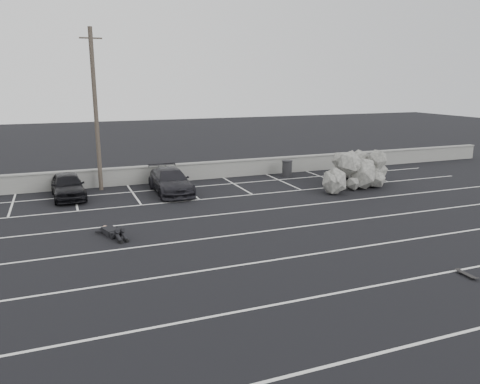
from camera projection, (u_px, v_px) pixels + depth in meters
name	position (u px, v px, depth m)	size (l,w,h in m)	color
ground	(247.00, 264.00, 15.76)	(120.00, 120.00, 0.00)	black
seawall	(160.00, 173.00, 28.31)	(50.00, 0.45, 1.06)	gray
stall_lines	(206.00, 227.00, 19.72)	(36.00, 20.05, 0.01)	silver
car_left	(68.00, 186.00, 24.45)	(1.59, 3.95, 1.34)	black
car_right	(171.00, 181.00, 25.57)	(1.86, 4.57, 1.33)	black
utility_pole	(96.00, 110.00, 25.42)	(1.17, 0.23, 8.78)	#4C4238
trash_bin	(287.00, 168.00, 30.00)	(0.77, 0.77, 1.05)	#262628
riprap_pile	(358.00, 174.00, 27.65)	(6.11, 4.88, 1.81)	gray
person	(110.00, 229.00, 18.71)	(1.70, 2.70, 0.50)	black
skateboard	(467.00, 274.00, 14.77)	(0.20, 0.68, 0.08)	black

